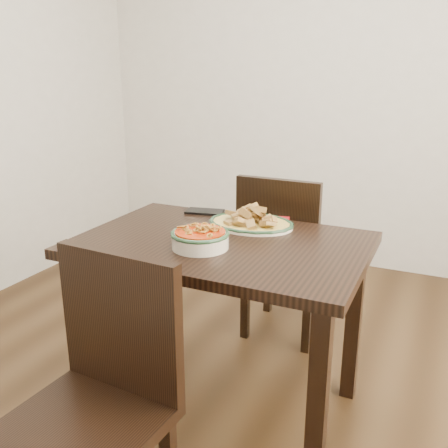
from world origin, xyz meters
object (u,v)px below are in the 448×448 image
at_px(dining_table, 222,266).
at_px(noodle_bowl, 200,237).
at_px(smartphone, 205,211).
at_px(fish_plate, 251,216).
at_px(chair_near, 100,391).
at_px(chair_far, 283,250).

bearing_deg(dining_table, noodle_bowl, -107.78).
bearing_deg(smartphone, fish_plate, -32.61).
relative_size(chair_near, noodle_bowl, 4.03).
bearing_deg(chair_far, fish_plate, 89.96).
bearing_deg(smartphone, chair_near, -92.10).
relative_size(dining_table, smartphone, 6.50).
bearing_deg(fish_plate, chair_far, 88.91).
bearing_deg(noodle_bowl, chair_near, -92.81).
relative_size(dining_table, chair_far, 1.24).
distance_m(dining_table, smartphone, 0.41).
distance_m(chair_far, chair_near, 1.35).
height_order(fish_plate, smartphone, fish_plate).
relative_size(chair_near, fish_plate, 2.46).
distance_m(dining_table, fish_plate, 0.27).
relative_size(chair_far, fish_plate, 2.46).
xyz_separation_m(chair_near, smartphone, (-0.17, 1.02, 0.26)).
height_order(chair_near, smartphone, chair_near).
distance_m(chair_near, smartphone, 1.06).
xyz_separation_m(dining_table, chair_near, (-0.06, -0.69, -0.14)).
relative_size(fish_plate, smartphone, 2.12).
bearing_deg(chair_near, noodle_bowl, 90.80).
bearing_deg(fish_plate, chair_near, -96.23).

